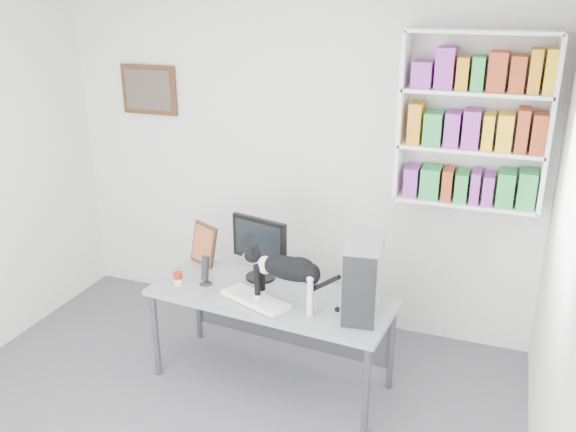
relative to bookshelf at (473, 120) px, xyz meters
The scene contains 11 objects.
room 2.37m from the bookshelf, 127.12° to the right, with size 4.01×4.01×2.70m.
bookshelf is the anchor object (origin of this frame).
wall_art 2.70m from the bookshelf, behind, with size 0.52×0.04×0.42m, color #4D2919.
desk 2.11m from the bookshelf, 142.69° to the right, with size 1.71×0.66×0.71m, color gray.
monitor 1.76m from the bookshelf, 153.04° to the right, with size 0.45×0.22×0.48m, color black.
keyboard 1.96m from the bookshelf, 140.15° to the right, with size 0.50×0.19×0.04m, color white.
pc_tower 1.37m from the bookshelf, 120.92° to the right, with size 0.22×0.50×0.50m, color #B0B0B5.
speaker 2.17m from the bookshelf, 151.59° to the right, with size 0.10×0.10×0.22m, color black.
leaning_print 2.18m from the bookshelf, 162.57° to the right, with size 0.26×0.11×0.33m, color #4D2919.
soup_can 2.37m from the bookshelf, 152.17° to the right, with size 0.07×0.07×0.10m, color #9E1B0D.
cat 1.72m from the bookshelf, 134.75° to the right, with size 0.62×0.17×0.38m, color black, non-canonical shape.
Camera 1 is at (1.64, -2.56, 2.72)m, focal length 38.00 mm.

